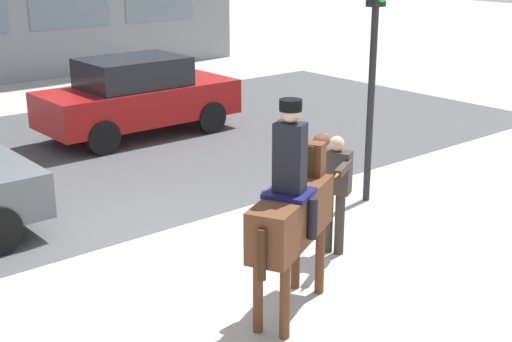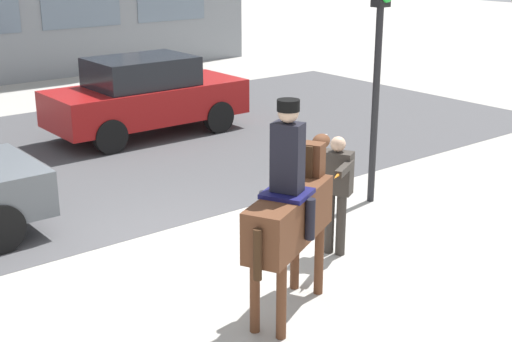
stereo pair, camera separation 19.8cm
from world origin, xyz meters
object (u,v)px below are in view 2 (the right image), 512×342
(mounted_horse_lead, at_px, (291,209))
(street_car_far_lane, at_px, (146,96))
(pedestrian_bystander, at_px, (337,186))
(traffic_light, at_px, (379,42))

(mounted_horse_lead, bearing_deg, street_car_far_lane, 44.88)
(pedestrian_bystander, distance_m, street_car_far_lane, 7.09)
(mounted_horse_lead, bearing_deg, traffic_light, 2.75)
(traffic_light, bearing_deg, pedestrian_bystander, -149.99)
(pedestrian_bystander, height_order, street_car_far_lane, street_car_far_lane)
(street_car_far_lane, relative_size, traffic_light, 1.11)
(street_car_far_lane, bearing_deg, mounted_horse_lead, -108.86)
(mounted_horse_lead, distance_m, street_car_far_lane, 8.22)
(mounted_horse_lead, relative_size, traffic_light, 0.65)
(pedestrian_bystander, bearing_deg, mounted_horse_lead, -0.29)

